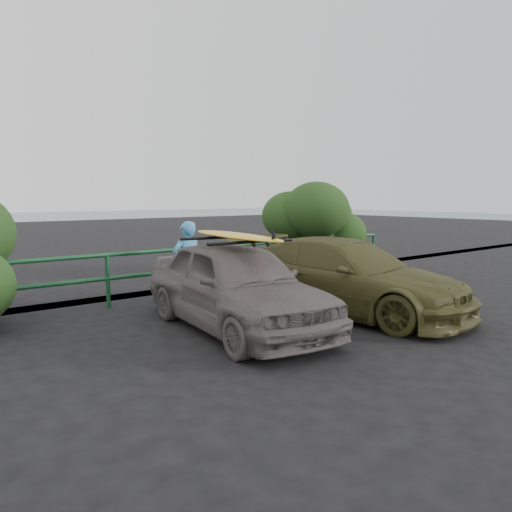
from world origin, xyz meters
The scene contains 8 objects.
ground centered at (0.00, 0.00, 0.00)m, with size 80.00×80.00×0.00m, color black.
guardrail centered at (0.00, 5.00, 0.52)m, with size 14.00×0.08×1.04m, color #144724, non-canonical shape.
shrub_right centered at (5.00, 5.50, 1.16)m, with size 3.20×2.40×2.32m, color #234118, non-canonical shape.
sedan centered at (-0.05, 2.19, 0.70)m, with size 1.66×4.13×1.41m, color #615756.
olive_vehicle centered at (2.17, 1.87, 0.67)m, with size 1.88×4.62×1.34m, color #494620.
man centered at (0.27, 4.20, 0.82)m, with size 0.60×0.39×1.63m, color #4597CF.
roof_rack centered at (-0.05, 2.19, 1.43)m, with size 1.45×1.01×0.05m, color black, non-canonical shape.
surfboard centered at (-0.05, 2.19, 1.49)m, with size 0.53×2.58×0.08m, color yellow.
Camera 1 is at (-4.68, -4.04, 2.11)m, focal length 35.00 mm.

